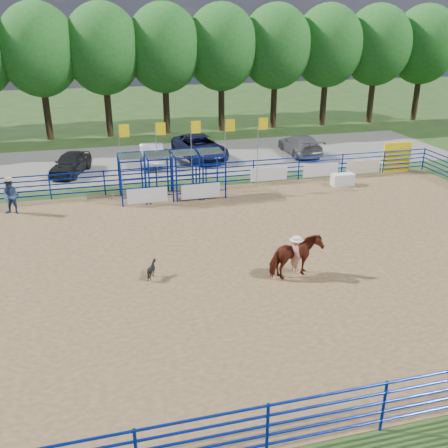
{
  "coord_description": "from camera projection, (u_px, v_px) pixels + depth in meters",
  "views": [
    {
      "loc": [
        -6.17,
        -18.29,
        9.54
      ],
      "look_at": [
        -1.2,
        1.0,
        1.3
      ],
      "focal_mm": 40.0,
      "sensor_mm": 36.0,
      "label": 1
    }
  ],
  "objects": [
    {
      "name": "arena_dirt",
      "position": [
        257.0,
        258.0,
        21.43
      ],
      "size": [
        30.0,
        20.0,
        0.02
      ],
      "primitive_type": "cube",
      "color": "olive",
      "rests_on": "ground"
    },
    {
      "name": "spectator_cowboy",
      "position": [
        11.0,
        196.0,
        25.86
      ],
      "size": [
        1.1,
        0.97,
        1.95
      ],
      "color": "navy",
      "rests_on": "arena_dirt"
    },
    {
      "name": "horse_and_rider",
      "position": [
        296.0,
        256.0,
        19.46
      ],
      "size": [
        2.22,
        1.35,
        2.43
      ],
      "color": "#5E2312",
      "rests_on": "arena_dirt"
    },
    {
      "name": "calf",
      "position": [
        152.0,
        269.0,
        19.65
      ],
      "size": [
        0.8,
        0.76,
        0.71
      ],
      "primitive_type": "imported",
      "rotation": [
        0.0,
        0.0,
        1.92
      ],
      "color": "black",
      "rests_on": "arena_dirt"
    },
    {
      "name": "perimeter_fence",
      "position": [
        257.0,
        242.0,
        21.15
      ],
      "size": [
        30.1,
        20.1,
        1.5
      ],
      "color": "#061D8F",
      "rests_on": "ground"
    },
    {
      "name": "ground",
      "position": [
        257.0,
        258.0,
        21.43
      ],
      "size": [
        120.0,
        120.0,
        0.0
      ],
      "primitive_type": "plane",
      "color": "#324F1F",
      "rests_on": "ground"
    },
    {
      "name": "announcer_table",
      "position": [
        343.0,
        180.0,
        30.55
      ],
      "size": [
        1.37,
        0.65,
        0.73
      ],
      "primitive_type": "cube",
      "rotation": [
        0.0,
        0.0,
        0.01
      ],
      "color": "silver",
      "rests_on": "arena_dirt"
    },
    {
      "name": "treeline",
      "position": [
        164.0,
        44.0,
        41.82
      ],
      "size": [
        56.4,
        6.4,
        11.24
      ],
      "color": "#3F2B19",
      "rests_on": "ground"
    },
    {
      "name": "gravel_strip",
      "position": [
        186.0,
        158.0,
        36.64
      ],
      "size": [
        40.0,
        10.0,
        0.01
      ],
      "primitive_type": "cube",
      "color": "gray",
      "rests_on": "ground"
    },
    {
      "name": "car_d",
      "position": [
        300.0,
        145.0,
        37.42
      ],
      "size": [
        2.19,
        5.17,
        1.49
      ],
      "primitive_type": "imported",
      "rotation": [
        0.0,
        0.0,
        3.12
      ],
      "color": "#5B5B5E",
      "rests_on": "gravel_strip"
    },
    {
      "name": "car_a",
      "position": [
        71.0,
        163.0,
        32.73
      ],
      "size": [
        3.02,
        4.54,
        1.44
      ],
      "primitive_type": "imported",
      "rotation": [
        0.0,
        0.0,
        -0.35
      ],
      "color": "black",
      "rests_on": "gravel_strip"
    },
    {
      "name": "chute_assembly",
      "position": [
        178.0,
        175.0,
        28.42
      ],
      "size": [
        19.32,
        2.41,
        4.2
      ],
      "color": "#061D8F",
      "rests_on": "ground"
    },
    {
      "name": "car_b",
      "position": [
        151.0,
        153.0,
        35.09
      ],
      "size": [
        1.92,
        4.64,
        1.49
      ],
      "primitive_type": "imported",
      "rotation": [
        0.0,
        0.0,
        3.07
      ],
      "color": "#9C9EA4",
      "rests_on": "gravel_strip"
    },
    {
      "name": "car_c",
      "position": [
        200.0,
        147.0,
        36.41
      ],
      "size": [
        3.72,
        6.26,
        1.63
      ],
      "primitive_type": "imported",
      "rotation": [
        0.0,
        0.0,
        0.18
      ],
      "color": "#141632",
      "rests_on": "gravel_strip"
    }
  ]
}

